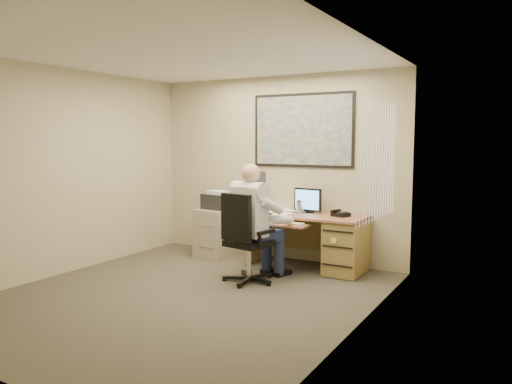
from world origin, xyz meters
The scene contains 8 objects.
room_shell centered at (0.00, 0.00, 1.35)m, with size 4.00×4.50×2.70m.
desk centered at (1.01, 1.90, 0.44)m, with size 1.60×0.97×1.08m.
world_map centered at (0.44, 2.23, 1.90)m, with size 1.56×0.03×1.06m, color #1E4C93.
wall_calendar centered at (-0.31, 2.24, 1.08)m, with size 0.28×0.01×0.42m, color white.
window_blinds centered at (1.97, 0.80, 1.55)m, with size 0.06×1.40×1.30m, color beige, non-canonical shape.
filing_cabinet centered at (-0.78, 1.87, 0.43)m, with size 0.60×0.69×1.00m.
office_chair centered at (0.34, 0.84, 0.33)m, with size 0.77×0.77×1.12m.
person centered at (0.33, 0.93, 0.74)m, with size 0.63×0.90×1.47m, color silver, non-canonical shape.
Camera 1 is at (3.45, -4.35, 1.77)m, focal length 35.00 mm.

